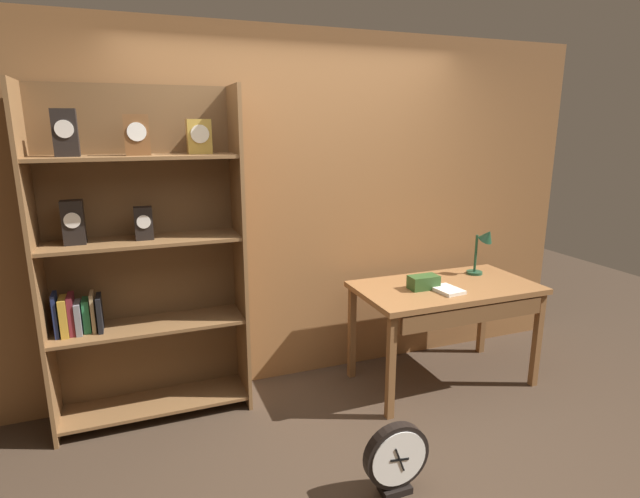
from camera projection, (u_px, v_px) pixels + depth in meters
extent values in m
plane|color=#3D2D21|center=(377.00, 476.00, 2.83)|extent=(10.00, 10.00, 0.00)
cube|color=brown|center=(299.00, 212.00, 3.74)|extent=(4.80, 0.05, 2.60)
cube|color=brown|center=(37.00, 271.00, 2.97)|extent=(0.02, 0.37, 2.18)
cube|color=brown|center=(240.00, 253.00, 3.39)|extent=(0.02, 0.37, 2.18)
cube|color=brown|center=(144.00, 255.00, 3.34)|extent=(1.24, 0.01, 2.18)
cube|color=brown|center=(157.00, 402.00, 3.42)|extent=(1.19, 0.35, 0.02)
cube|color=brown|center=(151.00, 325.00, 3.29)|extent=(1.19, 0.35, 0.02)
cube|color=brown|center=(143.00, 241.00, 3.15)|extent=(1.19, 0.35, 0.02)
cube|color=brown|center=(136.00, 157.00, 3.02)|extent=(1.19, 0.35, 0.02)
cube|color=black|center=(65.00, 133.00, 2.85)|extent=(0.13, 0.08, 0.27)
cylinder|color=silver|center=(64.00, 129.00, 2.81)|extent=(0.10, 0.01, 0.10)
cube|color=black|center=(73.00, 222.00, 3.00)|extent=(0.12, 0.10, 0.27)
cylinder|color=silver|center=(72.00, 220.00, 2.94)|extent=(0.09, 0.01, 0.09)
cube|color=brown|center=(137.00, 135.00, 2.98)|extent=(0.14, 0.09, 0.24)
cylinder|color=white|center=(137.00, 132.00, 2.93)|extent=(0.11, 0.01, 0.11)
cube|color=black|center=(144.00, 223.00, 3.13)|extent=(0.11, 0.08, 0.21)
cylinder|color=silver|center=(144.00, 222.00, 3.08)|extent=(0.08, 0.01, 0.08)
cube|color=#B28C38|center=(199.00, 137.00, 3.13)|extent=(0.15, 0.08, 0.21)
cylinder|color=silver|center=(200.00, 134.00, 3.09)|extent=(0.11, 0.01, 0.11)
cube|color=#19234C|center=(56.00, 315.00, 3.06)|extent=(0.02, 0.13, 0.27)
cube|color=#B78C2D|center=(64.00, 316.00, 3.08)|extent=(0.04, 0.16, 0.24)
cube|color=maroon|center=(72.00, 314.00, 3.11)|extent=(0.03, 0.16, 0.25)
cube|color=slate|center=(79.00, 318.00, 3.11)|extent=(0.03, 0.15, 0.20)
cube|color=#236638|center=(87.00, 315.00, 3.15)|extent=(0.04, 0.13, 0.21)
cube|color=tan|center=(93.00, 312.00, 3.15)|extent=(0.02, 0.14, 0.25)
cube|color=black|center=(100.00, 313.00, 3.16)|extent=(0.03, 0.17, 0.23)
cube|color=brown|center=(446.00, 288.00, 3.72)|extent=(1.34, 0.72, 0.04)
cube|color=brown|center=(391.00, 368.00, 3.31)|extent=(0.05, 0.05, 0.74)
cube|color=brown|center=(537.00, 340.00, 3.74)|extent=(0.05, 0.05, 0.74)
cube|color=brown|center=(352.00, 333.00, 3.88)|extent=(0.05, 0.05, 0.74)
cube|color=brown|center=(483.00, 312.00, 4.31)|extent=(0.05, 0.05, 0.74)
cube|color=brown|center=(474.00, 315.00, 3.43)|extent=(1.14, 0.03, 0.12)
cylinder|color=#1E472D|center=(474.00, 273.00, 3.99)|extent=(0.12, 0.12, 0.02)
cylinder|color=#1E472D|center=(476.00, 253.00, 3.95)|extent=(0.02, 0.02, 0.30)
cone|color=#1E472D|center=(488.00, 236.00, 3.89)|extent=(0.15, 0.17, 0.13)
cube|color=#2D5123|center=(424.00, 282.00, 3.62)|extent=(0.21, 0.12, 0.10)
cube|color=silver|center=(447.00, 290.00, 3.56)|extent=(0.18, 0.24, 0.02)
cube|color=black|center=(395.00, 488.00, 2.71)|extent=(0.17, 0.11, 0.04)
cylinder|color=black|center=(396.00, 455.00, 2.66)|extent=(0.37, 0.06, 0.37)
cylinder|color=white|center=(399.00, 459.00, 2.63)|extent=(0.32, 0.01, 0.32)
cube|color=black|center=(400.00, 460.00, 2.62)|extent=(0.11, 0.01, 0.03)
cube|color=black|center=(400.00, 460.00, 2.62)|extent=(0.06, 0.01, 0.15)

